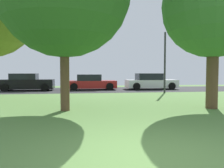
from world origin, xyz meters
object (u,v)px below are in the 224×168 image
at_px(oak_tree_left, 214,7).
at_px(street_lamp_post, 165,63).
at_px(parked_car_black, 27,83).
at_px(parked_car_white, 151,82).
at_px(parked_car_red, 91,83).

distance_m(oak_tree_left, street_lamp_post, 7.42).
bearing_deg(parked_car_black, parked_car_white, 0.12).
height_order(parked_car_black, parked_car_white, same).
relative_size(parked_car_black, parked_car_red, 1.01).
bearing_deg(street_lamp_post, parked_car_black, 160.09).
distance_m(parked_car_white, street_lamp_post, 4.22).
bearing_deg(parked_car_white, parked_car_red, 178.48).
xyz_separation_m(parked_car_red, parked_car_white, (5.45, -0.14, 0.04)).
height_order(oak_tree_left, parked_car_white, oak_tree_left).
height_order(parked_car_black, parked_car_red, parked_car_black).
xyz_separation_m(oak_tree_left, parked_car_red, (-4.62, 11.15, -3.69)).
distance_m(parked_car_red, parked_car_white, 5.45).
bearing_deg(street_lamp_post, parked_car_red, 142.47).
relative_size(parked_car_red, parked_car_white, 0.94).
xyz_separation_m(oak_tree_left, parked_car_white, (0.83, 11.01, -3.65)).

